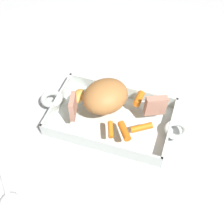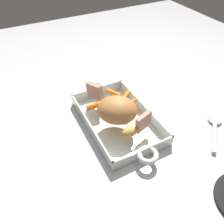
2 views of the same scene
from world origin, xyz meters
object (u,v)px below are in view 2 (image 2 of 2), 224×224
(baby_carrot_southwest, at_px, (114,93))
(roast_slice_thick, at_px, (143,122))
(roast_slice_thin, at_px, (95,91))
(baby_carrot_northeast, at_px, (125,97))
(potato_halved, at_px, (130,132))
(baby_carrot_center_left, at_px, (131,103))
(pork_roast, at_px, (117,110))
(baby_carrot_southeast, at_px, (94,106))
(serving_spoon, at_px, (215,126))
(roasting_dish, at_px, (117,120))

(baby_carrot_southwest, bearing_deg, roast_slice_thick, 0.95)
(roast_slice_thin, relative_size, baby_carrot_northeast, 1.01)
(roast_slice_thin, relative_size, potato_halved, 1.10)
(baby_carrot_center_left, bearing_deg, potato_halved, -32.70)
(roast_slice_thick, height_order, potato_halved, roast_slice_thick)
(pork_roast, bearing_deg, baby_carrot_southeast, -151.15)
(baby_carrot_southeast, bearing_deg, baby_carrot_southwest, 108.83)
(pork_roast, bearing_deg, roast_slice_thick, 34.95)
(baby_carrot_southwest, xyz_separation_m, serving_spoon, (0.30, 0.28, -0.05))
(baby_carrot_southwest, xyz_separation_m, baby_carrot_northeast, (0.04, 0.03, 0.00))
(roast_slice_thin, height_order, baby_carrot_northeast, roast_slice_thin)
(roast_slice_thin, bearing_deg, potato_halved, 5.25)
(roast_slice_thick, height_order, serving_spoon, roast_slice_thick)
(serving_spoon, bearing_deg, baby_carrot_northeast, 91.41)
(roasting_dish, height_order, roast_slice_thick, roast_slice_thick)
(pork_roast, relative_size, baby_carrot_southeast, 2.58)
(potato_halved, bearing_deg, baby_carrot_northeast, 154.98)
(baby_carrot_northeast, height_order, potato_halved, potato_halved)
(roasting_dish, xyz_separation_m, baby_carrot_northeast, (-0.06, 0.07, 0.04))
(roast_slice_thin, xyz_separation_m, baby_carrot_southeast, (0.06, -0.03, -0.02))
(baby_carrot_center_left, bearing_deg, roast_slice_thin, -134.40)
(pork_roast, bearing_deg, baby_carrot_southwest, 157.23)
(pork_roast, height_order, roast_slice_thin, pork_roast)
(pork_roast, xyz_separation_m, roast_slice_thick, (0.08, 0.06, -0.01))
(baby_carrot_southwest, relative_size, potato_halved, 1.09)
(roast_slice_thick, relative_size, baby_carrot_northeast, 1.02)
(roasting_dish, height_order, baby_carrot_southeast, baby_carrot_southeast)
(baby_carrot_northeast, relative_size, serving_spoon, 0.38)
(baby_carrot_northeast, bearing_deg, pork_roast, -44.12)
(pork_roast, bearing_deg, potato_halved, 0.69)
(baby_carrot_northeast, xyz_separation_m, potato_halved, (0.18, -0.08, 0.01))
(roast_slice_thin, height_order, baby_carrot_center_left, roast_slice_thin)
(baby_carrot_southwest, distance_m, potato_halved, 0.23)
(roast_slice_thin, height_order, roast_slice_thick, same)
(baby_carrot_northeast, relative_size, potato_halved, 1.10)
(potato_halved, relative_size, serving_spoon, 0.35)
(roast_slice_thin, distance_m, baby_carrot_southwest, 0.08)
(baby_carrot_southeast, xyz_separation_m, serving_spoon, (0.26, 0.39, -0.05))
(roast_slice_thick, distance_m, baby_carrot_southwest, 0.21)
(baby_carrot_center_left, bearing_deg, pork_roast, -62.66)
(roast_slice_thick, bearing_deg, roasting_dish, -158.57)
(baby_carrot_southwest, xyz_separation_m, baby_carrot_southeast, (0.04, -0.11, 0.00))
(roast_slice_thick, relative_size, baby_carrot_center_left, 1.25)
(roast_slice_thin, xyz_separation_m, potato_halved, (0.24, 0.02, -0.02))
(baby_carrot_southwest, distance_m, baby_carrot_center_left, 0.09)
(baby_carrot_center_left, distance_m, baby_carrot_northeast, 0.04)
(roasting_dish, xyz_separation_m, roast_slice_thin, (-0.13, -0.04, 0.07))
(serving_spoon, bearing_deg, roast_slice_thin, 94.69)
(pork_roast, xyz_separation_m, baby_carrot_southeast, (-0.09, -0.05, -0.03))
(roasting_dish, distance_m, roast_slice_thick, 0.13)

